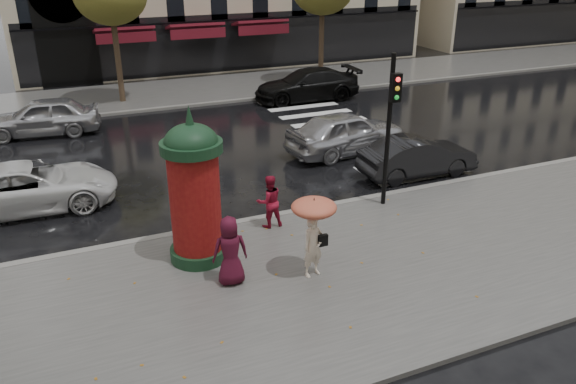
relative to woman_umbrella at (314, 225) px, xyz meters
name	(u,v)px	position (x,y,z in m)	size (l,w,h in m)	color
ground	(316,270)	(0.26, 0.33, -1.43)	(160.00, 160.00, 0.00)	black
near_sidewalk	(326,278)	(0.26, -0.17, -1.37)	(90.00, 7.00, 0.12)	#474744
far_sidewalk	(159,94)	(0.26, 19.33, -1.37)	(90.00, 6.00, 0.12)	#474744
near_kerb	(271,217)	(0.26, 3.33, -1.36)	(90.00, 0.25, 0.14)	slate
far_kerb	(172,107)	(0.26, 16.33, -1.36)	(90.00, 0.25, 0.14)	slate
zebra_crossing	(345,131)	(6.26, 9.93, -1.43)	(3.60, 11.75, 0.01)	silver
woman_umbrella	(314,225)	(0.00, 0.00, 0.00)	(1.04, 1.04, 1.99)	#F5E1C9
woman_red	(269,201)	(-0.02, 2.73, -0.57)	(0.72, 0.56, 1.49)	maroon
man_burgundy	(230,251)	(-1.86, 0.44, -0.49)	(0.81, 0.53, 1.65)	#460E20
morris_column	(194,189)	(-2.25, 1.83, 0.55)	(1.44, 1.44, 3.88)	#14331D
traffic_light	(391,117)	(3.66, 2.69, 1.39)	(0.30, 0.43, 4.46)	black
car_silver	(346,132)	(4.98, 7.52, -0.63)	(1.89, 4.70, 1.60)	#B3B3B8
car_darkgrey	(418,157)	(6.10, 4.53, -0.77)	(1.41, 4.05, 1.33)	black
car_white	(28,187)	(-6.06, 6.84, -0.73)	(2.33, 5.06, 1.41)	silver
car_black	(307,85)	(6.99, 15.33, -0.66)	(2.17, 5.35, 1.55)	black
car_far_silver	(42,117)	(-5.48, 14.38, -0.66)	(1.83, 4.54, 1.55)	#AEAEB3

